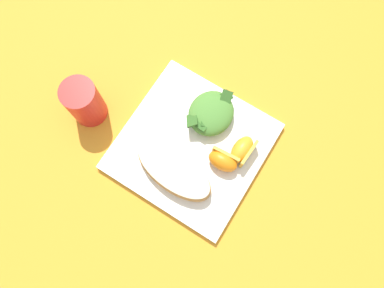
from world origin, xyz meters
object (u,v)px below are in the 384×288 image
Objects in this scene: cheesy_pizza_bread at (173,170)px; orange_wedge_front at (222,162)px; orange_wedge_middle at (243,150)px; white_plate at (192,146)px; green_salad_pile at (210,113)px; drinking_red_cup at (84,102)px.

cheesy_pizza_bread is 2.83× the size of orange_wedge_front.
orange_wedge_front reaches higher than cheesy_pizza_bread.
orange_wedge_middle is at bearing -41.83° from cheesy_pizza_bread.
white_plate is 0.10m from orange_wedge_middle.
orange_wedge_middle reaches higher than white_plate.
green_salad_pile reaches higher than cheesy_pizza_bread.
orange_wedge_middle is (0.11, -0.10, 0.00)m from cheesy_pizza_bread.
orange_wedge_front is at bearing -48.54° from cheesy_pizza_bread.
drinking_red_cup reaches higher than orange_wedge_front.
green_salad_pile is at bearing 70.88° from orange_wedge_middle.
white_plate is 4.49× the size of orange_wedge_front.
cheesy_pizza_bread is at bearing 131.46° from orange_wedge_front.
green_salad_pile reaches higher than orange_wedge_front.
white_plate is 2.62× the size of drinking_red_cup.
orange_wedge_front is (0.06, -0.07, 0.00)m from cheesy_pizza_bread.
green_salad_pile is 0.10m from orange_wedge_front.
drinking_red_cup reaches higher than green_salad_pile.
cheesy_pizza_bread is 2.84× the size of orange_wedge_middle.
green_salad_pile is at bearing 1.48° from white_plate.
orange_wedge_middle reaches higher than cheesy_pizza_bread.
orange_wedge_middle is at bearing -109.12° from green_salad_pile.
green_salad_pile is at bearing -61.62° from drinking_red_cup.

